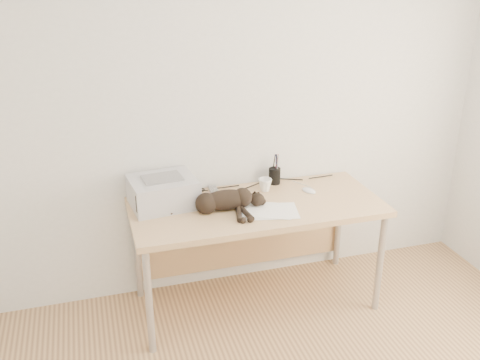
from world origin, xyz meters
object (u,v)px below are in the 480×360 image
object	(u,v)px
desk	(253,217)
printer	(163,192)
mouse	(309,189)
pen_cup	(275,176)
cat	(223,202)
mug	(265,185)

from	to	relation	value
desk	printer	bearing A→B (deg)	172.51
printer	mouse	size ratio (longest dim) A/B	3.93
pen_cup	printer	bearing A→B (deg)	-170.77
desk	pen_cup	world-z (taller)	pen_cup
printer	pen_cup	xyz separation A→B (m)	(0.79, 0.13, -0.03)
cat	mouse	size ratio (longest dim) A/B	5.41
printer	cat	size ratio (longest dim) A/B	0.73
printer	cat	bearing A→B (deg)	-28.43
printer	pen_cup	bearing A→B (deg)	9.23
mug	mouse	distance (m)	0.30
desk	mouse	size ratio (longest dim) A/B	14.46
printer	desk	bearing A→B (deg)	-7.49
printer	mouse	bearing A→B (deg)	-4.09
cat	pen_cup	xyz separation A→B (m)	(0.45, 0.31, -0.00)
cat	pen_cup	bearing A→B (deg)	36.23
mug	pen_cup	bearing A→B (deg)	44.45
pen_cup	mouse	world-z (taller)	pen_cup
cat	pen_cup	size ratio (longest dim) A/B	2.89
mouse	desk	bearing A→B (deg)	156.45
desk	printer	distance (m)	0.62
pen_cup	mouse	distance (m)	0.27
cat	mouse	xyz separation A→B (m)	(0.63, 0.12, -0.04)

